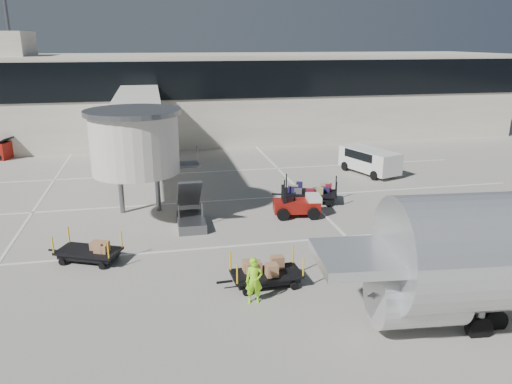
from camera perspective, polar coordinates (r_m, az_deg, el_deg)
ground at (r=21.82m, az=-2.65°, el=-8.31°), size 140.00×140.00×0.00m
lane_markings at (r=30.39m, az=-6.69°, el=-0.96°), size 40.00×30.00×0.02m
terminal at (r=49.79m, az=-8.70°, el=10.81°), size 64.00×12.11×15.20m
jet_bridge at (r=32.18m, az=-13.35°, el=7.54°), size 5.70×20.40×6.03m
baggage_tug at (r=27.51m, az=4.80°, el=-1.52°), size 2.68×1.90×1.67m
suitcase_cart at (r=29.92m, az=6.29°, el=-0.15°), size 3.91×2.53×1.51m
box_cart_near at (r=19.90m, az=1.44°, el=-9.31°), size 3.39×1.49×1.32m
box_cart_far at (r=23.13m, az=-18.49°, el=-6.42°), size 3.32×2.32×1.30m
ground_worker at (r=18.53m, az=-0.21°, el=-10.09°), size 0.68×0.49×1.77m
minivan at (r=37.08m, az=12.71°, el=3.71°), size 3.28×5.02×1.77m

